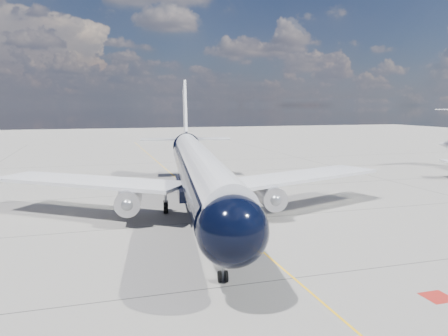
{
  "coord_description": "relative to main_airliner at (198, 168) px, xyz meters",
  "views": [
    {
      "loc": [
        -12.13,
        -29.52,
        11.1
      ],
      "look_at": [
        2.14,
        17.78,
        4.0
      ],
      "focal_mm": 35.0,
      "sensor_mm": 36.0,
      "label": 1
    }
  ],
  "objects": [
    {
      "name": "red_marking",
      "position": [
        8.57,
        -24.34,
        -4.63
      ],
      "size": [
        1.6,
        1.6,
        0.01
      ],
      "primitive_type": "cube",
      "color": "maroon",
      "rests_on": "ground"
    },
    {
      "name": "ground",
      "position": [
        1.77,
        15.66,
        -4.63
      ],
      "size": [
        320.0,
        320.0,
        0.0
      ],
      "primitive_type": "plane",
      "color": "gray",
      "rests_on": "ground"
    },
    {
      "name": "taxiway_centerline",
      "position": [
        1.77,
        10.66,
        -4.63
      ],
      "size": [
        0.16,
        160.0,
        0.01
      ],
      "primitive_type": "cube",
      "color": "#FFBA0D",
      "rests_on": "ground"
    },
    {
      "name": "main_airliner",
      "position": [
        0.0,
        0.0,
        0.0
      ],
      "size": [
        41.97,
        51.53,
        14.92
      ],
      "rotation": [
        0.0,
        0.0,
        -0.15
      ],
      "color": "black",
      "rests_on": "ground"
    }
  ]
}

